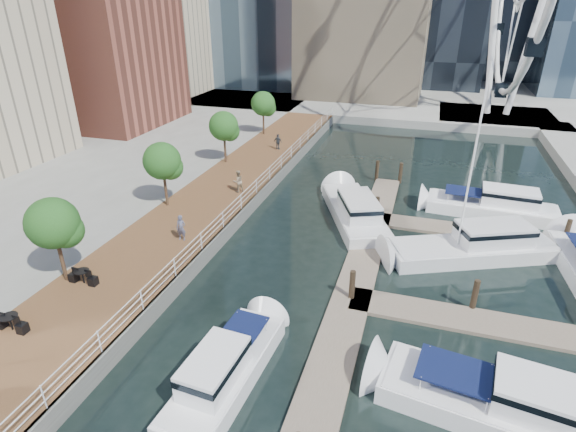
{
  "coord_description": "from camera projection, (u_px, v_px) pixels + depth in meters",
  "views": [
    {
      "loc": [
        5.61,
        -11.42,
        14.19
      ],
      "look_at": [
        -1.36,
        10.83,
        3.0
      ],
      "focal_mm": 28.0,
      "sensor_mm": 36.0,
      "label": 1
    }
  ],
  "objects": [
    {
      "name": "pedestrian_far",
      "position": [
        278.0,
        142.0,
        43.88
      ],
      "size": [
        0.95,
        0.56,
        1.52
      ],
      "primitive_type": "imported",
      "rotation": [
        0.0,
        0.0,
        2.92
      ],
      "color": "#343A41",
      "rests_on": "boardwalk"
    },
    {
      "name": "midrise_condos",
      "position": [
        22.0,
        10.0,
        43.79
      ],
      "size": [
        19.0,
        67.0,
        28.0
      ],
      "color": "#BCAD8E",
      "rests_on": "ground"
    },
    {
      "name": "pedestrian_mid",
      "position": [
        238.0,
        181.0,
        34.02
      ],
      "size": [
        1.03,
        1.05,
        1.71
      ],
      "primitive_type": "imported",
      "rotation": [
        0.0,
        0.0,
        -2.25
      ],
      "color": "gray",
      "rests_on": "boardwalk"
    },
    {
      "name": "pier",
      "position": [
        495.0,
        118.0,
        58.23
      ],
      "size": [
        14.0,
        12.0,
        1.0
      ],
      "primitive_type": "cube",
      "color": "gray",
      "rests_on": "ground"
    },
    {
      "name": "seawall",
      "position": [
        243.0,
        215.0,
        31.78
      ],
      "size": [
        0.25,
        60.0,
        1.0
      ],
      "primitive_type": "cube",
      "color": "#595954",
      "rests_on": "ground"
    },
    {
      "name": "railing",
      "position": [
        241.0,
        202.0,
        31.37
      ],
      "size": [
        0.1,
        60.0,
        1.05
      ],
      "primitive_type": null,
      "color": "white",
      "rests_on": "boardwalk"
    },
    {
      "name": "pedestrian_near",
      "position": [
        181.0,
        228.0,
        27.12
      ],
      "size": [
        0.62,
        0.44,
        1.62
      ],
      "primitive_type": "imported",
      "rotation": [
        0.0,
        0.0,
        0.09
      ],
      "color": "#51526C",
      "rests_on": "boardwalk"
    },
    {
      "name": "ground",
      "position": [
        238.0,
        404.0,
        17.47
      ],
      "size": [
        520.0,
        520.0,
        0.0
      ],
      "primitive_type": "plane",
      "color": "black",
      "rests_on": "ground"
    },
    {
      "name": "street_trees",
      "position": [
        162.0,
        161.0,
        30.74
      ],
      "size": [
        2.6,
        42.6,
        4.6
      ],
      "color": "#3F2B1C",
      "rests_on": "ground"
    },
    {
      "name": "yacht_foreground",
      "position": [
        510.0,
        421.0,
        16.78
      ],
      "size": [
        10.92,
        4.37,
        2.15
      ],
      "primitive_type": null,
      "rotation": [
        0.0,
        0.0,
        1.42
      ],
      "color": "silver",
      "rests_on": "ground"
    },
    {
      "name": "floating_docks",
      "position": [
        451.0,
        288.0,
        23.7
      ],
      "size": [
        16.0,
        34.0,
        2.6
      ],
      "color": "#6D6051",
      "rests_on": "ground"
    },
    {
      "name": "boardwalk",
      "position": [
        205.0,
        210.0,
        32.59
      ],
      "size": [
        6.0,
        60.0,
        1.0
      ],
      "primitive_type": "cube",
      "color": "brown",
      "rests_on": "ground"
    },
    {
      "name": "moored_yachts",
      "position": [
        467.0,
        272.0,
        25.99
      ],
      "size": [
        20.28,
        32.49,
        11.5
      ],
      "color": "silver",
      "rests_on": "ground"
    },
    {
      "name": "land_far",
      "position": [
        410.0,
        66.0,
        105.03
      ],
      "size": [
        200.0,
        114.0,
        1.0
      ],
      "primitive_type": "cube",
      "color": "gray",
      "rests_on": "ground"
    }
  ]
}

